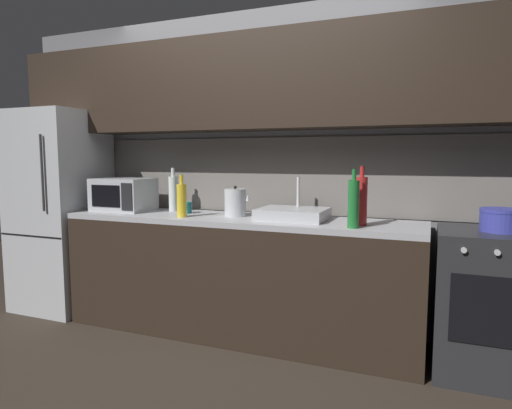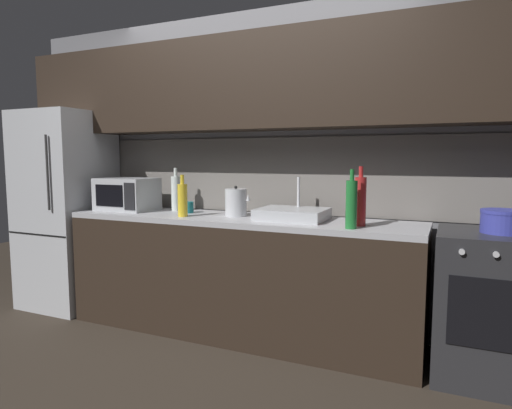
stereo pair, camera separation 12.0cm
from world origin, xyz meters
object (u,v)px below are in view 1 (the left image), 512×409
(wine_bottle_green, at_px, (353,203))
(mug_teal, at_px, (187,208))
(cooking_pot, at_px, (502,220))
(kettle, at_px, (235,202))
(oven_range, at_px, (487,303))
(wine_bottle_yellow, at_px, (182,200))
(microwave, at_px, (124,194))
(wine_bottle_clear, at_px, (173,193))
(wine_bottle_red, at_px, (361,200))
(refrigerator, at_px, (61,211))

(wine_bottle_green, bearing_deg, mug_teal, 169.15)
(wine_bottle_green, height_order, cooking_pot, wine_bottle_green)
(kettle, bearing_deg, wine_bottle_green, -14.70)
(oven_range, bearing_deg, wine_bottle_green, -165.93)
(wine_bottle_yellow, bearing_deg, oven_range, 4.01)
(oven_range, bearing_deg, microwave, 179.59)
(wine_bottle_green, bearing_deg, wine_bottle_clear, 167.29)
(wine_bottle_green, relative_size, mug_teal, 4.16)
(microwave, bearing_deg, wine_bottle_red, -2.48)
(oven_range, xyz_separation_m, wine_bottle_clear, (-2.33, 0.15, 0.60))
(wine_bottle_red, xyz_separation_m, mug_teal, (-1.39, 0.13, -0.12))
(microwave, height_order, wine_bottle_red, wine_bottle_red)
(refrigerator, height_order, microwave, refrigerator)
(wine_bottle_clear, xyz_separation_m, cooking_pot, (2.38, -0.14, -0.08))
(refrigerator, relative_size, cooking_pot, 7.09)
(microwave, distance_m, wine_bottle_yellow, 0.68)
(oven_range, relative_size, mug_teal, 10.08)
(microwave, relative_size, mug_teal, 5.15)
(wine_bottle_yellow, xyz_separation_m, cooking_pot, (2.13, 0.15, -0.06))
(kettle, distance_m, wine_bottle_green, 0.96)
(microwave, xyz_separation_m, wine_bottle_red, (1.97, -0.08, 0.03))
(microwave, distance_m, wine_bottle_clear, 0.42)
(cooking_pot, bearing_deg, wine_bottle_green, -166.67)
(kettle, xyz_separation_m, wine_bottle_green, (0.92, -0.24, 0.05))
(refrigerator, xyz_separation_m, cooking_pot, (3.47, 0.00, 0.10))
(wine_bottle_clear, xyz_separation_m, wine_bottle_green, (1.53, -0.35, 0.01))
(refrigerator, relative_size, wine_bottle_clear, 4.88)
(wine_bottle_red, bearing_deg, wine_bottle_clear, 172.29)
(oven_range, xyz_separation_m, cooking_pot, (0.05, 0.00, 0.52))
(oven_range, height_order, cooking_pot, cooking_pot)
(wine_bottle_red, bearing_deg, kettle, 173.54)
(oven_range, height_order, wine_bottle_red, wine_bottle_red)
(refrigerator, bearing_deg, wine_bottle_red, -1.44)
(mug_teal, bearing_deg, wine_bottle_red, -5.20)
(refrigerator, bearing_deg, oven_range, -0.02)
(refrigerator, height_order, wine_bottle_clear, refrigerator)
(wine_bottle_green, xyz_separation_m, wine_bottle_yellow, (-1.28, 0.05, -0.03))
(wine_bottle_red, bearing_deg, microwave, 177.52)
(wine_bottle_clear, relative_size, wine_bottle_green, 0.96)
(microwave, distance_m, kettle, 1.01)
(refrigerator, distance_m, mug_teal, 1.26)
(refrigerator, relative_size, microwave, 3.79)
(oven_range, height_order, microwave, microwave)
(wine_bottle_clear, height_order, wine_bottle_green, wine_bottle_green)
(mug_teal, relative_size, cooking_pot, 0.36)
(cooking_pot, bearing_deg, microwave, 179.62)
(microwave, relative_size, kettle, 1.99)
(wine_bottle_red, relative_size, wine_bottle_clear, 1.08)
(refrigerator, bearing_deg, microwave, 1.55)
(wine_bottle_red, distance_m, mug_teal, 1.40)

